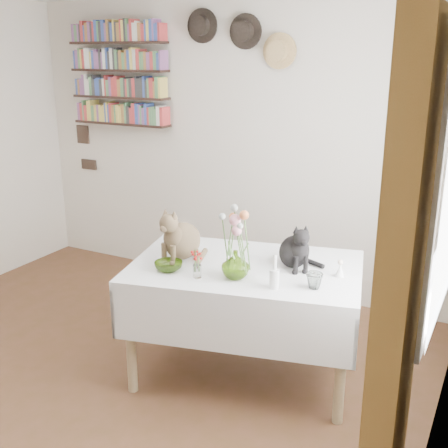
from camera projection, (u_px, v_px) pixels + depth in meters
The scene contains 15 objects.
room at pixel (40, 208), 2.99m from camera, with size 4.08×4.58×2.58m.
curtain at pixel (398, 307), 2.08m from camera, with size 0.12×0.38×2.10m, color brown.
dining_table at pixel (245, 293), 3.58m from camera, with size 1.60×1.22×0.77m.
tabby_cat at pixel (182, 231), 3.60m from camera, with size 0.24×0.30×0.36m, color #7C6244, non-canonical shape.
black_cat at pixel (295, 243), 3.46m from camera, with size 0.20×0.26×0.30m, color black, non-canonical shape.
flower_vase at pixel (235, 264), 3.30m from camera, with size 0.16×0.16×0.17m, color #7FA930.
green_bowl at pixel (169, 266), 3.43m from camera, with size 0.17×0.17×0.05m, color #7FA930.
drinking_glass at pixel (314, 281), 3.17m from camera, with size 0.10×0.10×0.09m, color white.
candlestick at pixel (274, 277), 3.16m from camera, with size 0.06×0.06×0.20m.
berry_jar at pixel (197, 264), 3.31m from camera, with size 0.05×0.05×0.20m.
porcelain_figurine at pixel (340, 269), 3.34m from camera, with size 0.06×0.06×0.11m.
flower_bouquet at pixel (237, 223), 3.23m from camera, with size 0.17×0.13×0.39m.
bookshelf_unit at pixel (119, 75), 5.13m from camera, with size 1.00×0.16×0.91m.
wall_hats at pixel (241, 36), 4.52m from camera, with size 0.98×0.09×0.48m.
wall_art_plaques at pixel (85, 147), 5.63m from camera, with size 0.21×0.02×0.44m.
Camera 1 is at (2.21, -2.09, 2.06)m, focal length 45.00 mm.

